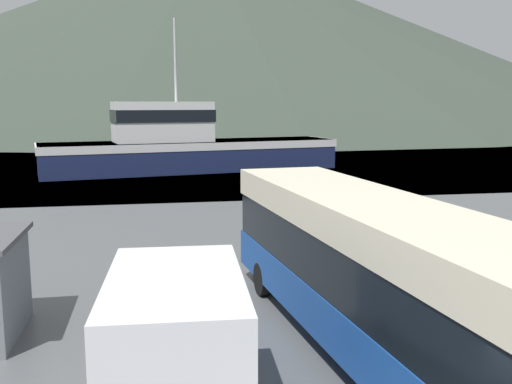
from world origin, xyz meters
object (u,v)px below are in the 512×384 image
object	(u,v)px
delivery_van	(177,341)
storage_bin	(490,249)
tour_bus	(373,270)
fishing_boat	(185,146)

from	to	relation	value
delivery_van	storage_bin	bearing A→B (deg)	37.25
storage_bin	delivery_van	bearing A→B (deg)	-145.64
tour_bus	delivery_van	world-z (taller)	tour_bus
delivery_van	storage_bin	distance (m)	12.19
tour_bus	delivery_van	xyz separation A→B (m)	(-4.08, -1.73, -0.48)
fishing_boat	storage_bin	size ratio (longest dim) A/B	16.72
tour_bus	fishing_boat	bearing A→B (deg)	87.46
fishing_boat	delivery_van	bearing A→B (deg)	-14.90
tour_bus	fishing_boat	size ratio (longest dim) A/B	0.53
tour_bus	delivery_van	distance (m)	4.46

